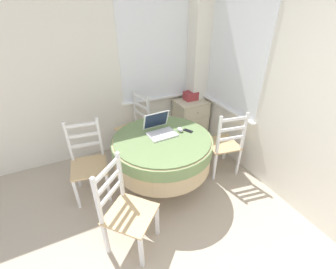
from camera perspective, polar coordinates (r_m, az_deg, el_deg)
name	(u,v)px	position (r m, az deg, el deg)	size (l,w,h in m)	color
corner_room_shell	(195,89)	(2.69, 7.00, 11.48)	(4.11, 4.88, 2.55)	white
round_dining_table	(162,149)	(2.78, -1.44, -3.77)	(1.22, 1.22, 0.75)	#4C3D2D
laptop	(160,129)	(2.76, -2.07, 1.36)	(0.35, 0.34, 0.25)	silver
computer_mouse	(180,130)	(2.81, 3.08, 1.27)	(0.06, 0.10, 0.05)	silver
cell_phone	(188,131)	(2.83, 5.11, 0.97)	(0.10, 0.13, 0.01)	black
dining_chair_near_back_window	(135,127)	(3.55, -8.33, 1.85)	(0.52, 0.51, 0.98)	tan
dining_chair_near_right_window	(224,144)	(3.20, 14.01, -2.42)	(0.48, 0.49, 0.98)	tan
dining_chair_camera_near	(126,211)	(2.27, -10.67, -18.55)	(0.59, 0.60, 0.98)	tan
dining_chair_left_flank	(89,163)	(2.93, -19.52, -6.80)	(0.47, 0.48, 0.98)	tan
corner_cabinet	(190,120)	(3.98, 5.69, 3.79)	(0.53, 0.46, 0.72)	beige
storage_box	(191,96)	(3.85, 5.81, 9.79)	(0.22, 0.16, 0.14)	#9E3338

